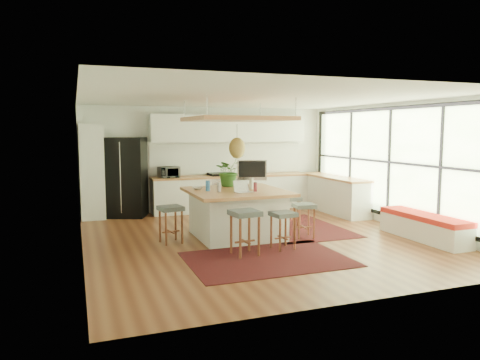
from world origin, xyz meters
name	(u,v)px	position (x,y,z in m)	size (l,w,h in m)	color
floor	(258,238)	(0.00, 0.00, 0.00)	(7.00, 7.00, 0.00)	brown
ceiling	(259,98)	(0.00, 0.00, 2.70)	(7.00, 7.00, 0.00)	white
wall_back	(208,159)	(0.00, 3.50, 1.35)	(6.50, 6.50, 0.00)	white
wall_front	(370,193)	(0.00, -3.50, 1.35)	(6.50, 6.50, 0.00)	white
wall_left	(80,175)	(-3.25, 0.00, 1.35)	(7.00, 7.00, 0.00)	white
wall_right	(397,165)	(3.25, 0.00, 1.35)	(7.00, 7.00, 0.00)	white
window_wall	(396,163)	(3.22, 0.00, 1.40)	(0.10, 6.20, 2.60)	black
pantry	(92,172)	(-2.95, 3.18, 1.12)	(0.55, 0.60, 2.25)	white
back_counter_base	(232,193)	(0.55, 3.18, 0.44)	(4.20, 0.60, 0.88)	white
back_counter_top	(232,176)	(0.55, 3.18, 0.90)	(4.24, 0.64, 0.05)	#AC673D
backsplash	(228,158)	(0.55, 3.48, 1.35)	(4.20, 0.02, 0.80)	white
upper_cabinets	(230,128)	(0.55, 3.32, 2.15)	(4.20, 0.34, 0.70)	white
range	(223,192)	(0.30, 3.18, 0.50)	(0.76, 0.62, 1.00)	#A5A5AA
right_counter_base	(334,195)	(2.93, 2.00, 0.44)	(0.60, 2.50, 0.88)	white
right_counter_top	(334,177)	(2.93, 2.00, 0.90)	(0.64, 2.54, 0.05)	#AC673D
window_bench	(424,227)	(2.95, -1.20, 0.25)	(0.52, 2.00, 0.50)	white
ceiling_panel	(237,133)	(-0.30, 0.40, 2.05)	(1.86, 1.86, 0.80)	#AC673D
rug_near	(268,259)	(-0.42, -1.42, 0.01)	(2.60, 1.80, 0.01)	black
rug_right	(296,227)	(1.13, 0.59, 0.01)	(1.80, 2.60, 0.01)	black
fridge	(125,179)	(-2.19, 3.21, 0.93)	(0.96, 0.75, 1.93)	black
island	(237,214)	(-0.36, 0.26, 0.47)	(1.85, 1.85, 0.93)	#AC673D
stool_near_left	(245,235)	(-0.68, -1.05, 0.35)	(0.45, 0.45, 0.77)	#4D5455
stool_near_right	(283,229)	(0.09, -0.92, 0.35)	(0.40, 0.40, 0.67)	#4D5455
stool_right_front	(304,220)	(0.85, -0.27, 0.35)	(0.40, 0.40, 0.67)	#4D5455
stool_right_back	(292,212)	(1.01, 0.59, 0.35)	(0.41, 0.41, 0.69)	#4D5455
stool_left_side	(171,224)	(-1.68, 0.21, 0.35)	(0.41, 0.41, 0.70)	#4D5455
laptop	(244,186)	(-0.34, -0.10, 1.05)	(0.32, 0.34, 0.24)	#A5A5AA
monitor	(252,175)	(0.10, 0.60, 1.19)	(0.62, 0.22, 0.57)	#A5A5AA
microwave	(169,171)	(-1.13, 3.12, 1.09)	(0.49, 0.27, 0.33)	#A5A5AA
island_plant	(229,174)	(-0.30, 0.92, 1.19)	(0.59, 0.65, 0.51)	#1E4C19
island_bowl	(198,188)	(-1.05, 0.63, 0.96)	(0.23, 0.23, 0.06)	silver
island_bottle_0	(208,186)	(-0.91, 0.36, 1.03)	(0.07, 0.07, 0.19)	#3072C1
island_bottle_1	(219,187)	(-0.76, 0.11, 1.03)	(0.07, 0.07, 0.19)	silver
island_bottle_2	(254,187)	(-0.11, -0.04, 1.03)	(0.07, 0.07, 0.19)	maroon
island_bottle_3	(252,184)	(-0.01, 0.31, 1.03)	(0.07, 0.07, 0.19)	silver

